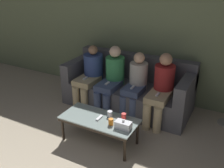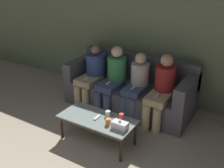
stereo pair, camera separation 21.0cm
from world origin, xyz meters
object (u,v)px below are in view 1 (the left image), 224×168
object	(u,v)px
cup_far_center	(110,114)
seated_person_right_end	(161,87)
coffee_table	(99,121)
cup_near_left	(111,122)
cup_near_right	(124,117)
game_remote	(99,118)
seated_person_mid_left	(112,77)
seated_person_left_end	(90,73)
couch	(129,89)
tissue_box	(123,125)
seated_person_mid_right	(136,83)

from	to	relation	value
cup_far_center	seated_person_right_end	bearing A→B (deg)	62.69
coffee_table	cup_far_center	size ratio (longest dim) A/B	12.73
cup_near_left	cup_near_right	distance (m)	0.22
game_remote	seated_person_mid_left	bearing A→B (deg)	108.46
seated_person_left_end	cup_far_center	bearing A→B (deg)	-45.06
couch	coffee_table	bearing A→B (deg)	-84.86
couch	cup_near_right	distance (m)	1.22
coffee_table	seated_person_mid_left	bearing A→B (deg)	108.46
seated_person_mid_left	cup_far_center	bearing A→B (deg)	-63.62
game_remote	seated_person_mid_left	size ratio (longest dim) A/B	0.13
seated_person_mid_left	coffee_table	bearing A→B (deg)	-71.54
cup_near_right	tissue_box	bearing A→B (deg)	-65.78
couch	cup_near_right	bearing A→B (deg)	-68.67
couch	seated_person_mid_right	world-z (taller)	seated_person_mid_right
cup_near_left	cup_near_right	world-z (taller)	cup_near_right
couch	cup_far_center	distance (m)	1.17
cup_near_right	seated_person_left_end	size ratio (longest dim) A/B	0.10
cup_near_right	seated_person_right_end	distance (m)	0.94
cup_near_left	seated_person_left_end	size ratio (longest dim) A/B	0.08
cup_far_center	game_remote	distance (m)	0.16
seated_person_left_end	seated_person_mid_left	distance (m)	0.46
tissue_box	seated_person_mid_right	world-z (taller)	seated_person_mid_right
cup_near_right	game_remote	bearing A→B (deg)	-159.12
coffee_table	cup_near_right	size ratio (longest dim) A/B	10.65
game_remote	tissue_box	bearing A→B (deg)	-8.54
seated_person_mid_left	cup_near_left	bearing A→B (deg)	-62.55
cup_near_right	seated_person_right_end	size ratio (longest dim) A/B	0.09
couch	seated_person_mid_left	world-z (taller)	seated_person_mid_left
couch	seated_person_mid_left	distance (m)	0.43
seated_person_mid_right	tissue_box	bearing A→B (deg)	-74.88
seated_person_left_end	tissue_box	bearing A→B (deg)	-41.95
cup_near_left	game_remote	distance (m)	0.24
cup_near_left	seated_person_right_end	distance (m)	1.15
game_remote	seated_person_mid_left	xyz separation A→B (m)	(-0.34, 1.03, 0.20)
tissue_box	seated_person_left_end	bearing A→B (deg)	138.05
couch	seated_person_mid_left	bearing A→B (deg)	-134.85
coffee_table	seated_person_mid_right	bearing A→B (deg)	83.60
game_remote	seated_person_mid_right	distance (m)	1.06
cup_far_center	game_remote	world-z (taller)	cup_far_center
game_remote	seated_person_right_end	bearing A→B (deg)	60.65
game_remote	cup_near_right	bearing A→B (deg)	20.88
couch	seated_person_mid_right	bearing A→B (deg)	-43.90
seated_person_left_end	seated_person_mid_right	world-z (taller)	seated_person_mid_right
cup_near_right	game_remote	world-z (taller)	cup_near_right
coffee_table	cup_near_left	bearing A→B (deg)	-16.05
cup_near_left	seated_person_mid_right	distance (m)	1.11
couch	tissue_box	bearing A→B (deg)	-68.25
cup_far_center	seated_person_mid_left	size ratio (longest dim) A/B	0.08
cup_near_right	seated_person_left_end	world-z (taller)	seated_person_left_end
coffee_table	seated_person_right_end	xyz separation A→B (m)	(0.57, 1.02, 0.26)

